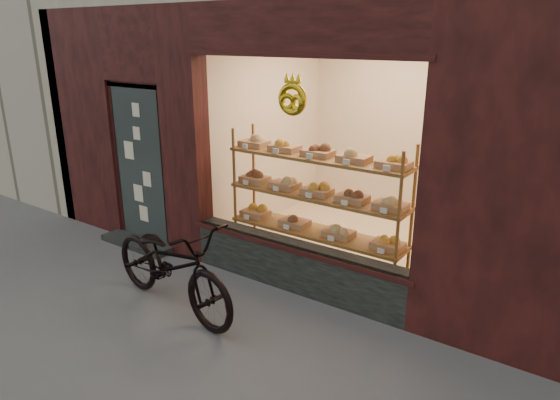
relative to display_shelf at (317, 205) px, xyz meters
The scene contains 3 objects.
ground 2.74m from the display_shelf, 100.01° to the right, with size 90.00×90.00×0.00m, color #4E4E4E.
display_shelf is the anchor object (origin of this frame).
bicycle 1.78m from the display_shelf, 118.44° to the right, with size 0.67×1.92×1.01m, color black.
Camera 1 is at (3.22, -2.18, 2.76)m, focal length 32.00 mm.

